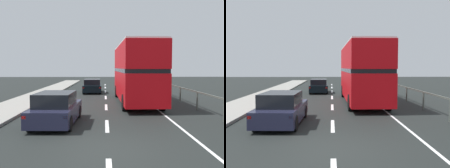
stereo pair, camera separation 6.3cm
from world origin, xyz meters
The scene contains 6 objects.
ground_plane centered at (0.00, 0.00, -0.05)m, with size 74.57×120.00×0.10m, color black.
lane_paint_markings centered at (1.92, 8.78, 0.00)m, with size 3.27×46.00×0.01m.
bridge_side_railing centered at (5.53, 9.00, 0.90)m, with size 0.10×42.00×1.12m.
double_decker_bus_red centered at (2.14, 10.39, 2.25)m, with size 2.66×10.07×4.20m.
hatchback_car_near centered at (-2.30, 3.56, 0.69)m, with size 1.93×4.24×1.46m.
sedan_car_ahead centered at (-1.31, 17.77, 0.66)m, with size 1.83×4.22×1.38m.
Camera 1 is at (-0.12, -8.10, 2.59)m, focal length 41.34 mm.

